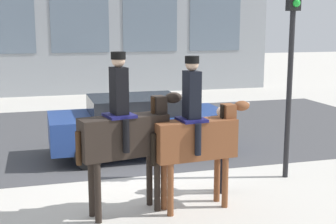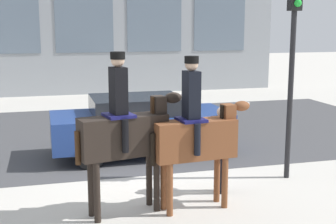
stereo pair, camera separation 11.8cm
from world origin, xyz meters
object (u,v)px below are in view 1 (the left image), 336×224
(street_car_near_lane, at_px, (138,124))
(mounted_horse_lead, at_px, (126,132))
(mounted_horse_companion, at_px, (196,134))
(pedestrian_bystander, at_px, (221,142))
(traffic_light, at_px, (292,44))

(street_car_near_lane, bearing_deg, mounted_horse_lead, -105.43)
(mounted_horse_lead, xyz_separation_m, street_car_near_lane, (0.97, 3.52, -0.65))
(mounted_horse_lead, height_order, mounted_horse_companion, mounted_horse_lead)
(pedestrian_bystander, relative_size, traffic_light, 0.40)
(pedestrian_bystander, bearing_deg, mounted_horse_companion, 26.12)
(mounted_horse_lead, distance_m, street_car_near_lane, 3.71)
(pedestrian_bystander, xyz_separation_m, traffic_light, (1.68, 0.46, 1.80))
(mounted_horse_companion, distance_m, pedestrian_bystander, 1.00)
(mounted_horse_companion, height_order, traffic_light, traffic_light)
(pedestrian_bystander, bearing_deg, street_car_near_lane, -87.83)
(pedestrian_bystander, distance_m, street_car_near_lane, 3.16)
(pedestrian_bystander, bearing_deg, traffic_light, -179.99)
(mounted_horse_lead, bearing_deg, mounted_horse_companion, -17.15)
(mounted_horse_companion, relative_size, street_car_near_lane, 0.62)
(street_car_near_lane, bearing_deg, pedestrian_bystander, -72.54)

